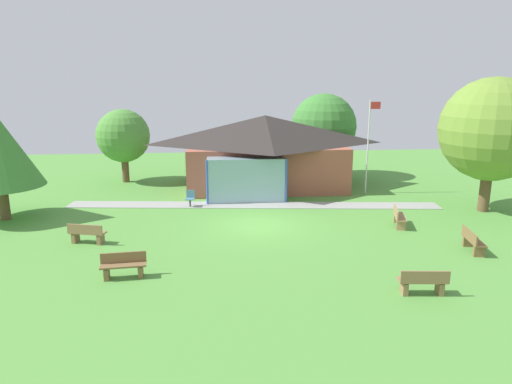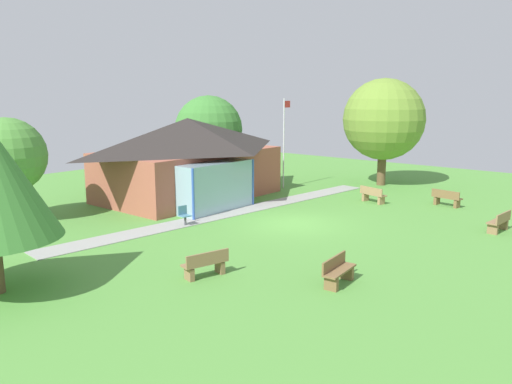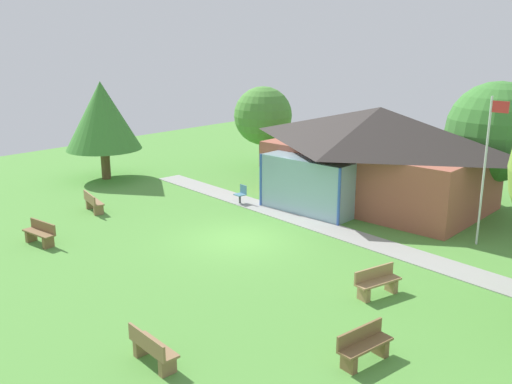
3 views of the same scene
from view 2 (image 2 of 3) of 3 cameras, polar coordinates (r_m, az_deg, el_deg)
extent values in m
plane|color=#54933D|center=(22.41, 4.21, -3.58)|extent=(44.00, 44.00, 0.00)
cube|color=#A35642|center=(28.09, -7.61, 2.08)|extent=(9.32, 5.68, 2.65)
pyramid|color=#2D2826|center=(27.84, -7.73, 6.53)|extent=(10.32, 6.68, 1.72)
cube|color=#8CB2BF|center=(24.72, -4.55, 0.62)|extent=(4.19, 1.20, 2.38)
cylinder|color=#3359B2|center=(22.86, -7.13, -0.29)|extent=(0.12, 0.12, 2.38)
cylinder|color=#3359B2|center=(25.86, -0.36, 1.11)|extent=(0.12, 0.12, 2.38)
cube|color=#999993|center=(24.51, -2.37, -2.26)|extent=(19.52, 3.30, 0.03)
cylinder|color=silver|center=(30.56, 3.15, 5.48)|extent=(0.08, 0.08, 5.41)
cube|color=red|center=(30.67, 3.54, 9.90)|extent=(0.60, 0.02, 0.40)
cube|color=brown|center=(15.45, 9.44, -8.74)|extent=(1.53, 0.58, 0.06)
cube|color=brown|center=(16.01, 10.26, -9.03)|extent=(0.20, 0.41, 0.39)
cube|color=brown|center=(15.07, 8.51, -10.26)|extent=(0.20, 0.41, 0.39)
cube|color=brown|center=(15.46, 8.82, -7.89)|extent=(1.50, 0.20, 0.36)
cube|color=#9E7A51|center=(27.29, 13.15, -0.24)|extent=(0.82, 1.56, 0.06)
cube|color=#9E7A51|center=(27.70, 12.28, -0.58)|extent=(0.43, 0.26, 0.39)
cube|color=#9E7A51|center=(26.98, 13.99, -0.96)|extent=(0.43, 0.26, 0.39)
cube|color=#9E7A51|center=(27.11, 12.90, 0.15)|extent=(0.46, 1.46, 0.36)
cube|color=brown|center=(27.53, 20.82, -0.58)|extent=(0.68, 1.55, 0.06)
cube|color=brown|center=(27.83, 19.79, -0.93)|extent=(0.42, 0.22, 0.39)
cube|color=brown|center=(27.33, 21.79, -1.28)|extent=(0.42, 0.22, 0.39)
cube|color=brown|center=(27.33, 20.66, -0.20)|extent=(0.30, 1.49, 0.36)
cube|color=olive|center=(15.98, -5.82, -7.97)|extent=(1.56, 0.81, 0.06)
cube|color=olive|center=(15.82, -7.55, -9.20)|extent=(0.26, 0.43, 0.39)
cube|color=olive|center=(16.33, -4.11, -8.47)|extent=(0.26, 0.43, 0.39)
cube|color=olive|center=(15.76, -5.49, -7.44)|extent=(1.47, 0.44, 0.36)
cube|color=olive|center=(23.26, 25.74, -2.98)|extent=(1.54, 0.58, 0.06)
cube|color=olive|center=(22.82, 25.22, -3.86)|extent=(0.20, 0.41, 0.39)
cube|color=olive|center=(23.83, 26.14, -3.34)|extent=(0.20, 0.41, 0.39)
cube|color=olive|center=(23.16, 26.23, -2.55)|extent=(1.50, 0.21, 0.36)
cube|color=teal|center=(22.12, -8.03, -2.68)|extent=(0.50, 0.50, 0.04)
cube|color=teal|center=(22.23, -8.33, -2.04)|extent=(0.44, 0.10, 0.40)
cylinder|color=#4C4C51|center=(22.17, -8.01, -3.26)|extent=(0.10, 0.10, 0.42)
cylinder|color=#4C4C51|center=(22.22, -8.00, -3.76)|extent=(0.36, 0.36, 0.02)
cylinder|color=brown|center=(32.67, 14.03, 2.72)|extent=(0.53, 0.53, 2.24)
sphere|color=olive|center=(32.40, 14.28, 7.98)|extent=(5.02, 5.02, 5.02)
cylinder|color=brown|center=(25.06, -25.92, -1.09)|extent=(0.45, 0.45, 1.73)
sphere|color=#4C8C38|center=(24.74, -26.33, 3.72)|extent=(3.36, 3.36, 3.36)
cylinder|color=brown|center=(32.89, -5.29, 2.68)|extent=(0.50, 0.50, 1.80)
sphere|color=#3D7F33|center=(32.62, -5.37, 7.06)|extent=(4.32, 4.32, 4.32)
camera|label=1|loc=(17.53, 66.19, 7.40)|focal=32.61mm
camera|label=3|loc=(31.76, 43.79, 11.10)|focal=39.61mm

